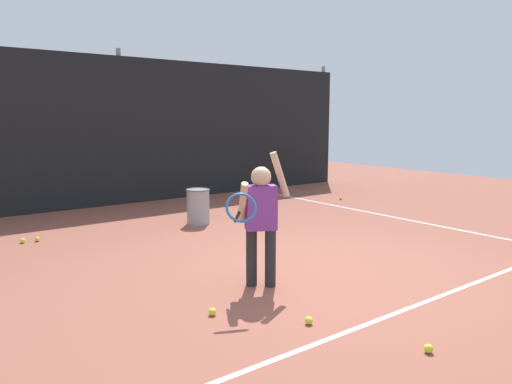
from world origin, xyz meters
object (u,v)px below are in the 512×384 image
at_px(tennis_ball_4, 212,312).
at_px(tennis_ball_5, 266,193).
at_px(tennis_ball_3, 429,348).
at_px(tennis_ball_6, 37,239).
at_px(tennis_ball_2, 23,241).
at_px(tennis_ball_0, 309,320).
at_px(ball_hopper, 198,206).
at_px(tennis_ball_1, 341,198).
at_px(tennis_player, 260,215).

distance_m(tennis_ball_4, tennis_ball_5, 6.74).
bearing_deg(tennis_ball_3, tennis_ball_6, 106.18).
bearing_deg(tennis_ball_6, tennis_ball_2, 170.56).
bearing_deg(tennis_ball_4, tennis_ball_0, -49.55).
xyz_separation_m(ball_hopper, tennis_ball_3, (-0.87, -4.75, -0.26)).
bearing_deg(tennis_ball_0, tennis_ball_4, 130.45).
xyz_separation_m(tennis_ball_0, tennis_ball_1, (4.73, 4.09, 0.00)).
relative_size(tennis_ball_0, tennis_ball_1, 1.00).
bearing_deg(tennis_player, ball_hopper, 96.28).
xyz_separation_m(tennis_player, tennis_ball_0, (-0.23, -0.96, -0.69)).
bearing_deg(tennis_ball_0, ball_hopper, 72.52).
height_order(tennis_ball_3, tennis_ball_5, same).
distance_m(tennis_ball_1, tennis_ball_5, 1.73).
height_order(ball_hopper, tennis_ball_2, ball_hopper).
bearing_deg(tennis_ball_1, tennis_player, -145.22).
bearing_deg(tennis_ball_2, tennis_ball_5, 14.85).
height_order(tennis_ball_3, tennis_ball_4, same).
bearing_deg(tennis_player, tennis_ball_1, 59.75).
relative_size(tennis_player, tennis_ball_4, 20.46).
bearing_deg(tennis_ball_5, tennis_ball_2, -165.15).
bearing_deg(tennis_ball_6, tennis_ball_0, -75.07).
xyz_separation_m(tennis_player, tennis_ball_1, (4.50, 3.12, -0.69)).
bearing_deg(tennis_ball_6, tennis_ball_5, 15.67).
height_order(ball_hopper, tennis_ball_6, ball_hopper).
bearing_deg(tennis_ball_6, ball_hopper, -8.10).
relative_size(tennis_player, tennis_ball_6, 20.46).
distance_m(tennis_ball_4, tennis_ball_6, 3.63).
distance_m(tennis_ball_1, tennis_ball_3, 6.62).
xyz_separation_m(ball_hopper, tennis_ball_1, (3.51, 0.21, -0.26)).
bearing_deg(tennis_ball_3, tennis_ball_0, 111.98).
height_order(tennis_ball_2, tennis_ball_6, same).
relative_size(ball_hopper, tennis_ball_2, 8.52).
relative_size(tennis_ball_2, tennis_ball_5, 1.00).
height_order(ball_hopper, tennis_ball_4, ball_hopper).
xyz_separation_m(ball_hopper, tennis_ball_4, (-1.76, -3.25, -0.26)).
height_order(tennis_player, tennis_ball_0, tennis_player).
xyz_separation_m(tennis_ball_1, tennis_ball_2, (-6.03, 0.15, 0.00)).
relative_size(tennis_ball_0, tennis_ball_2, 1.00).
distance_m(tennis_ball_5, tennis_ball_6, 5.29).
relative_size(ball_hopper, tennis_ball_6, 8.52).
xyz_separation_m(tennis_player, tennis_ball_2, (-1.54, 3.28, -0.69)).
distance_m(tennis_ball_3, tennis_ball_6, 5.29).
bearing_deg(tennis_ball_2, tennis_ball_1, -1.45).
xyz_separation_m(tennis_ball_2, tennis_ball_5, (5.27, 1.40, 0.00)).
xyz_separation_m(tennis_ball_4, tennis_ball_6, (-0.59, 3.58, 0.00)).
bearing_deg(tennis_ball_0, tennis_ball_6, 104.93).
height_order(tennis_player, tennis_ball_2, tennis_player).
height_order(tennis_ball_1, tennis_ball_3, same).
distance_m(tennis_player, tennis_ball_5, 6.02).
bearing_deg(tennis_ball_6, tennis_ball_4, -80.70).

